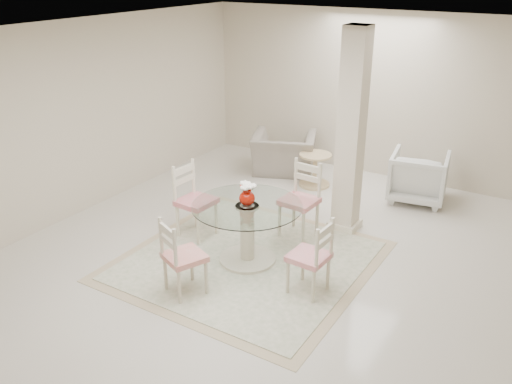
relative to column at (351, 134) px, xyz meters
The scene contains 13 objects.
ground 1.94m from the column, 111.04° to the right, with size 7.00×7.00×0.00m, color beige.
room_shell 1.48m from the column, 111.04° to the right, with size 6.02×7.02×2.71m.
column is the anchor object (origin of this frame).
area_rug 2.09m from the column, 113.92° to the right, with size 2.84×2.84×0.02m.
dining_table 1.88m from the column, 113.92° to the right, with size 1.31×1.31×0.76m.
red_vase 1.67m from the column, 113.77° to the right, with size 0.22×0.21×0.29m.
dining_chair_east 1.91m from the column, 78.66° to the right, with size 0.42×0.42×0.99m.
dining_chair_north 1.00m from the column, 132.63° to the right, with size 0.47×0.47×1.11m.
dining_chair_west 2.21m from the column, 142.80° to the right, with size 0.47×0.47×1.10m.
dining_chair_south 2.74m from the column, 109.93° to the right, with size 0.53×0.53×1.00m.
recliner_taupe 2.47m from the column, 140.93° to the left, with size 1.05×0.92×0.68m, color gray.
armchair_white 1.84m from the column, 68.91° to the left, with size 0.81×0.84×0.76m, color silver.
side_table 1.89m from the column, 131.61° to the left, with size 0.52×0.52×0.54m.
Camera 1 is at (2.97, -5.02, 3.40)m, focal length 38.00 mm.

